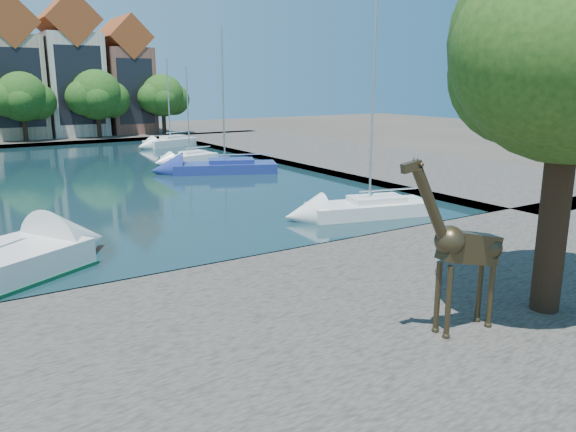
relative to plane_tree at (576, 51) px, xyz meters
name	(u,v)px	position (x,y,z in m)	size (l,w,h in m)	color
ground	(182,282)	(-7.62, 9.01, -7.67)	(160.00, 160.00, 0.00)	#38332B
water_basin	(53,182)	(-7.62, 33.01, -7.63)	(38.00, 50.00, 0.08)	black
near_quay	(288,355)	(-7.62, 2.01, -7.42)	(50.00, 14.00, 0.50)	#4D4943
far_quay	(1,140)	(-7.62, 65.01, -7.42)	(60.00, 16.00, 0.50)	#4D4943
right_quay	(336,155)	(17.38, 33.01, -7.42)	(14.00, 52.00, 0.50)	#4D4943
plane_tree	(576,51)	(0.00, 0.00, 0.00)	(8.32, 6.40, 10.62)	#332114
townhouse_east_inner	(13,74)	(-5.62, 64.99, 0.06)	(5.94, 9.18, 15.79)	tan
townhouse_east_mid	(71,72)	(0.88, 64.99, 0.43)	(6.43, 9.18, 16.65)	beige
townhouse_east_end	(124,80)	(7.38, 64.99, -0.56)	(5.44, 9.18, 14.43)	brown
far_tree_mid_east	(23,98)	(-5.52, 59.50, -2.54)	(7.02, 5.40, 7.52)	#332114
far_tree_east	(98,96)	(2.49, 59.50, -2.43)	(7.54, 5.80, 7.84)	#332114
far_tree_far_east	(163,97)	(10.48, 59.50, -2.60)	(6.76, 5.20, 7.36)	#332114
giraffe_statue	(462,248)	(-3.40, 0.36, -4.90)	(3.25, 0.69, 4.63)	#342B1A
sailboat_right_a	(369,205)	(4.38, 13.02, -7.04)	(6.77, 3.77, 11.32)	silver
sailboat_right_b	(225,165)	(4.38, 30.04, -7.04)	(8.24, 5.58, 10.74)	navy
sailboat_right_c	(190,156)	(4.38, 37.00, -7.09)	(5.15, 2.75, 8.08)	white
sailboat_right_d	(170,141)	(7.38, 49.53, -6.98)	(6.27, 3.94, 9.26)	silver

